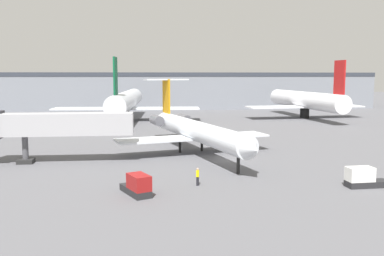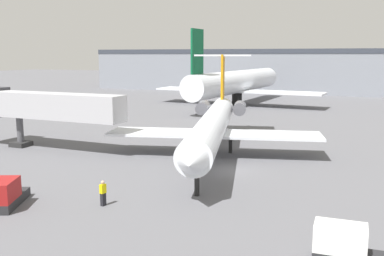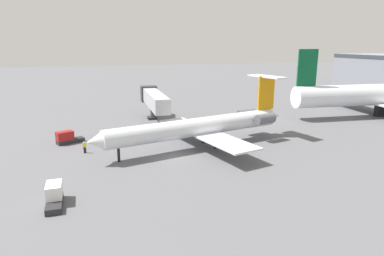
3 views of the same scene
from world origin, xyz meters
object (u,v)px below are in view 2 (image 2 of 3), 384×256
(jet_bridge, at_px, (39,106))
(parked_airliner_west_end, at_px, (237,82))
(baggage_tug_lead, at_px, (347,247))
(ground_crew_marshaller, at_px, (103,193))
(regional_jet, at_px, (214,123))
(baggage_tug_trailing, at_px, (6,195))

(jet_bridge, bearing_deg, parked_airliner_west_end, 80.47)
(baggage_tug_lead, bearing_deg, parked_airliner_west_end, 110.95)
(ground_crew_marshaller, xyz_separation_m, baggage_tug_lead, (15.20, -2.51, -0.02))
(regional_jet, xyz_separation_m, jet_bridge, (-17.86, -4.08, 1.32))
(jet_bridge, relative_size, parked_airliner_west_end, 0.45)
(baggage_tug_lead, height_order, parked_airliner_west_end, parked_airliner_west_end)
(jet_bridge, xyz_separation_m, baggage_tug_lead, (31.27, -15.09, -3.68))
(ground_crew_marshaller, relative_size, baggage_tug_lead, 0.42)
(jet_bridge, bearing_deg, baggage_tug_lead, -25.76)
(regional_jet, distance_m, baggage_tug_trailing, 20.77)
(baggage_tug_trailing, relative_size, parked_airliner_west_end, 0.11)
(baggage_tug_lead, xyz_separation_m, baggage_tug_trailing, (-20.83, -0.09, 0.00))
(ground_crew_marshaller, bearing_deg, parked_airliner_west_end, 98.02)
(jet_bridge, xyz_separation_m, parked_airliner_west_end, (7.77, 46.29, -0.06))
(regional_jet, xyz_separation_m, baggage_tug_trailing, (-7.42, -19.26, -2.36))
(regional_jet, height_order, parked_airliner_west_end, parked_airliner_west_end)
(ground_crew_marshaller, bearing_deg, baggage_tug_trailing, -155.23)
(regional_jet, relative_size, ground_crew_marshaller, 18.54)
(ground_crew_marshaller, distance_m, baggage_tug_trailing, 6.21)
(jet_bridge, distance_m, baggage_tug_lead, 34.92)
(jet_bridge, xyz_separation_m, ground_crew_marshaller, (16.07, -12.58, -3.66))
(jet_bridge, relative_size, baggage_tug_lead, 4.39)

